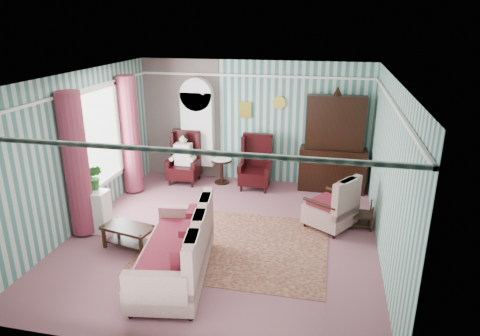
% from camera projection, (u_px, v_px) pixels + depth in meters
% --- Properties ---
extents(floor, '(6.00, 6.00, 0.00)m').
position_uv_depth(floor, '(223.00, 236.00, 7.90)').
color(floor, '#834C59').
rests_on(floor, ground).
extents(room_shell, '(5.53, 6.02, 2.91)m').
position_uv_depth(room_shell, '(190.00, 126.00, 7.52)').
color(room_shell, '#3A6A64').
rests_on(room_shell, ground).
extents(bookcase, '(0.80, 0.28, 2.24)m').
position_uv_depth(bookcase, '(198.00, 134.00, 10.41)').
color(bookcase, white).
rests_on(bookcase, floor).
extents(dresser_hutch, '(1.50, 0.56, 2.36)m').
position_uv_depth(dresser_hutch, '(334.00, 141.00, 9.63)').
color(dresser_hutch, black).
rests_on(dresser_hutch, floor).
extents(wingback_left, '(0.76, 0.80, 1.25)m').
position_uv_depth(wingback_left, '(184.00, 158.00, 10.27)').
color(wingback_left, black).
rests_on(wingback_left, floor).
extents(wingback_right, '(0.76, 0.80, 1.25)m').
position_uv_depth(wingback_right, '(255.00, 163.00, 9.92)').
color(wingback_right, black).
rests_on(wingback_right, floor).
extents(seated_woman, '(0.44, 0.40, 1.18)m').
position_uv_depth(seated_woman, '(184.00, 159.00, 10.28)').
color(seated_woman, white).
rests_on(seated_woman, floor).
extents(round_side_table, '(0.50, 0.50, 0.60)m').
position_uv_depth(round_side_table, '(222.00, 171.00, 10.33)').
color(round_side_table, black).
rests_on(round_side_table, floor).
extents(nest_table, '(0.45, 0.38, 0.54)m').
position_uv_depth(nest_table, '(360.00, 214.00, 8.14)').
color(nest_table, black).
rests_on(nest_table, floor).
extents(plant_stand, '(0.55, 0.35, 0.80)m').
position_uv_depth(plant_stand, '(94.00, 211.00, 7.97)').
color(plant_stand, white).
rests_on(plant_stand, floor).
extents(rug, '(3.20, 2.60, 0.01)m').
position_uv_depth(rug, '(236.00, 245.00, 7.56)').
color(rug, '#49181D').
rests_on(rug, floor).
extents(sofa, '(1.42, 2.33, 1.08)m').
position_uv_depth(sofa, '(173.00, 246.00, 6.45)').
color(sofa, beige).
rests_on(sofa, floor).
extents(floral_armchair, '(1.16, 1.18, 0.96)m').
position_uv_depth(floral_armchair, '(331.00, 204.00, 8.08)').
color(floral_armchair, '#C2BC96').
rests_on(floral_armchair, floor).
extents(coffee_table, '(0.97, 0.64, 0.41)m').
position_uv_depth(coffee_table, '(129.00, 237.00, 7.43)').
color(coffee_table, black).
rests_on(coffee_table, floor).
extents(potted_plant_a, '(0.49, 0.46, 0.43)m').
position_uv_depth(potted_plant_a, '(82.00, 183.00, 7.65)').
color(potted_plant_a, '#1A551E').
rests_on(potted_plant_a, plant_stand).
extents(potted_plant_b, '(0.28, 0.23, 0.48)m').
position_uv_depth(potted_plant_b, '(95.00, 177.00, 7.83)').
color(potted_plant_b, '#164717').
rests_on(potted_plant_b, plant_stand).
extents(potted_plant_c, '(0.24, 0.24, 0.37)m').
position_uv_depth(potted_plant_c, '(90.00, 181.00, 7.83)').
color(potted_plant_c, '#1B531A').
rests_on(potted_plant_c, plant_stand).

